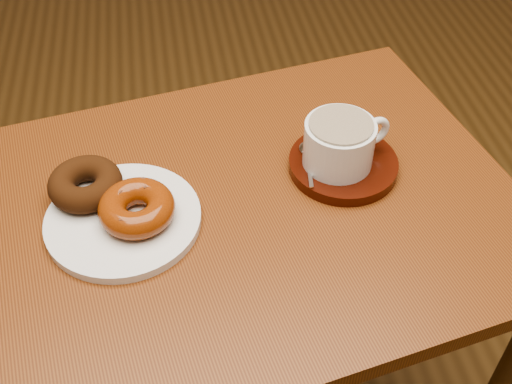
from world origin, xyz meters
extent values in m
cube|color=brown|center=(0.19, 0.33, 0.71)|extent=(0.87, 0.72, 0.03)
cylinder|color=#452B13|center=(-0.20, 0.51, 0.35)|extent=(0.04, 0.04, 0.70)
cylinder|color=#452B13|center=(0.49, 0.64, 0.35)|extent=(0.04, 0.04, 0.70)
cylinder|color=silver|center=(0.03, 0.32, 0.73)|extent=(0.23, 0.23, 0.01)
torus|color=#381C0B|center=(-0.02, 0.37, 0.76)|extent=(0.11, 0.11, 0.04)
torus|color=#7F340D|center=(0.05, 0.32, 0.76)|extent=(0.14, 0.14, 0.04)
cube|color=#4F2A1A|center=(0.08, 0.32, 0.78)|extent=(0.01, 0.00, 0.00)
cube|color=#4F2A1A|center=(0.08, 0.33, 0.78)|extent=(0.01, 0.01, 0.00)
cube|color=#4F2A1A|center=(0.06, 0.34, 0.78)|extent=(0.01, 0.01, 0.00)
cube|color=#4F2A1A|center=(0.05, 0.35, 0.78)|extent=(0.01, 0.01, 0.00)
cube|color=#4F2A1A|center=(0.03, 0.34, 0.78)|extent=(0.01, 0.01, 0.00)
cube|color=#4F2A1A|center=(0.02, 0.32, 0.78)|extent=(0.01, 0.01, 0.00)
cube|color=#4F2A1A|center=(0.02, 0.31, 0.78)|extent=(0.01, 0.01, 0.00)
cube|color=#4F2A1A|center=(0.03, 0.29, 0.78)|extent=(0.01, 0.01, 0.00)
cube|color=#4F2A1A|center=(0.05, 0.28, 0.78)|extent=(0.01, 0.01, 0.00)
cube|color=#4F2A1A|center=(0.06, 0.29, 0.78)|extent=(0.01, 0.01, 0.00)
cube|color=#4F2A1A|center=(0.08, 0.30, 0.78)|extent=(0.01, 0.01, 0.00)
cylinder|color=#371007|center=(0.35, 0.38, 0.74)|extent=(0.20, 0.20, 0.02)
cylinder|color=silver|center=(0.34, 0.38, 0.78)|extent=(0.10, 0.10, 0.07)
cylinder|color=#4E341B|center=(0.34, 0.38, 0.81)|extent=(0.09, 0.09, 0.00)
torus|color=silver|center=(0.40, 0.39, 0.78)|extent=(0.05, 0.02, 0.05)
ellipsoid|color=silver|center=(0.30, 0.41, 0.75)|extent=(0.02, 0.03, 0.01)
cube|color=silver|center=(0.30, 0.37, 0.75)|extent=(0.02, 0.08, 0.00)
camera|label=1|loc=(0.11, -0.29, 1.37)|focal=45.00mm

